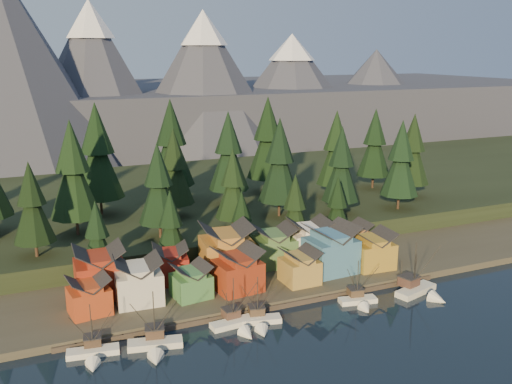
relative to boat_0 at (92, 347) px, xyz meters
name	(u,v)px	position (x,y,z in m)	size (l,w,h in m)	color
ground	(302,346)	(33.71, -10.67, -1.85)	(500.00, 500.00, 0.00)	black
shore_strip	(222,265)	(33.71, 29.33, -1.10)	(400.00, 50.00, 1.50)	#3C382B
hillside	(167,204)	(33.71, 79.33, 1.15)	(420.00, 100.00, 6.00)	black
dock	(263,306)	(33.71, 5.83, -1.35)	(80.00, 4.00, 1.00)	#453D31
mountain_ridge	(92,99)	(29.52, 202.92, 24.20)	(560.00, 190.00, 90.00)	#4A4D60
boat_0	(92,347)	(0.00, 0.00, 0.00)	(9.14, 9.74, 9.93)	silver
boat_1	(155,338)	(10.15, -1.68, 0.28)	(10.04, 10.56, 11.21)	beige
boat_2	(238,318)	(26.03, 0.16, 0.00)	(9.84, 10.58, 10.23)	white
boat_3	(259,316)	(30.07, -0.45, 0.01)	(9.29, 9.76, 10.00)	silver
boat_5	(360,295)	(52.20, -0.43, 0.10)	(8.19, 8.68, 9.87)	white
boat_6	(421,284)	(66.41, -1.68, 0.55)	(10.79, 11.36, 12.41)	beige
house_front_0	(89,294)	(1.54, 13.98, 3.48)	(8.07, 7.73, 7.29)	#A33A19
house_front_1	(138,279)	(11.12, 15.22, 4.44)	(9.31, 8.98, 9.12)	beige
house_front_2	(191,280)	(21.28, 13.43, 3.26)	(7.84, 7.89, 6.88)	#437A42
house_front_3	(238,268)	(31.11, 12.87, 4.38)	(9.66, 9.29, 9.01)	maroon
house_front_4	(300,265)	(44.69, 11.28, 3.49)	(7.26, 7.82, 7.32)	#A38239
house_front_5	(331,247)	(53.85, 13.97, 5.35)	(10.93, 10.06, 10.86)	teal
house_front_6	(373,248)	(63.96, 12.48, 4.17)	(9.08, 8.64, 8.60)	olive
house_back_0	(100,270)	(4.70, 21.20, 5.10)	(9.72, 9.35, 10.37)	maroon
house_back_1	(171,263)	(19.58, 22.53, 3.91)	(8.37, 8.44, 8.12)	maroon
house_back_2	(226,248)	(32.14, 22.21, 5.63)	(11.72, 10.94, 11.39)	#A66E2A
house_back_3	(274,244)	(43.97, 22.74, 4.62)	(10.16, 9.26, 9.45)	#476D3B
house_back_4	(309,239)	(52.87, 22.14, 4.86)	(10.04, 9.72, 9.93)	white
house_back_5	(353,238)	(64.43, 21.34, 3.93)	(7.45, 7.53, 8.15)	#966035
tree_hill_2	(32,205)	(-6.29, 37.33, 15.74)	(9.10, 9.10, 21.21)	#332319
tree_hill_3	(73,173)	(3.71, 49.33, 19.57)	(12.11, 12.11, 28.20)	#332319
tree_hill_4	(98,154)	(11.71, 64.33, 20.93)	(13.18, 13.18, 30.70)	#332319
tree_hill_5	(158,186)	(21.71, 39.33, 16.78)	(9.92, 9.92, 23.10)	#332319
tree_hill_6	(174,169)	(29.71, 54.33, 17.32)	(10.34, 10.34, 24.09)	#332319
tree_hill_7	(233,186)	(39.71, 37.33, 15.52)	(8.93, 8.93, 20.81)	#332319
tree_hill_8	(229,154)	(47.71, 61.33, 18.98)	(11.65, 11.65, 27.13)	#332319
tree_hill_9	(280,163)	(55.71, 44.33, 18.75)	(11.46, 11.46, 26.70)	#332319
tree_hill_10	(268,141)	(63.71, 69.33, 20.60)	(12.92, 12.92, 30.09)	#332319
tree_hill_11	(341,167)	(71.71, 39.33, 17.42)	(10.42, 10.42, 24.28)	#332319
tree_hill_12	(336,151)	(79.71, 55.33, 18.69)	(11.42, 11.42, 26.60)	#332319
tree_hill_13	(401,161)	(89.71, 37.33, 17.97)	(10.85, 10.85, 25.29)	#332319
tree_hill_14	(374,145)	(97.71, 61.33, 18.28)	(11.10, 11.10, 25.86)	#332319
tree_hill_15	(171,146)	(33.71, 71.33, 20.70)	(13.00, 13.00, 30.28)	#332319
tree_hill_17	(413,152)	(101.71, 47.33, 18.08)	(10.94, 10.94, 25.49)	#332319
tree_shore_0	(97,237)	(5.71, 29.33, 9.39)	(7.66, 7.66, 17.84)	#332319
tree_shore_1	(171,227)	(21.71, 29.33, 9.75)	(7.94, 7.94, 18.50)	#332319
tree_shore_2	(242,222)	(38.71, 29.33, 8.74)	(7.15, 7.15, 16.65)	#332319
tree_shore_3	(295,209)	(52.71, 29.33, 10.28)	(8.35, 8.35, 19.45)	#332319
tree_shore_4	(337,207)	(64.71, 29.33, 9.42)	(7.68, 7.68, 17.89)	#332319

